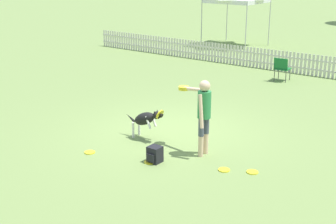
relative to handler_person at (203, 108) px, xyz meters
The scene contains 10 objects.
ground_plane 1.84m from the handler_person, 150.97° to the left, with size 240.00×240.00×0.00m, color olive.
handler_person is the anchor object (origin of this frame).
leaping_dog 1.62m from the handler_person, behind, with size 1.10×0.32×0.79m.
frisbee_near_handler 1.56m from the handler_person, 120.60° to the right, with size 0.23×0.23×0.02m.
frisbee_near_dog 1.37m from the handler_person, 27.68° to the right, with size 0.23×0.23×0.02m.
frisbee_midfield 1.66m from the handler_person, ahead, with size 0.23×0.23×0.02m.
frisbee_far_scatter 2.63m from the handler_person, 144.43° to the right, with size 0.23×0.23×0.02m.
backpack_on_grass 1.39m from the handler_person, 119.77° to the right, with size 0.27×0.29×0.34m.
picket_fence 8.69m from the handler_person, 98.85° to the left, with size 20.17×0.04×0.78m.
folding_chair_blue_left 7.25m from the handler_person, 100.98° to the left, with size 0.52×0.53×0.83m.
Camera 1 is at (6.38, -8.59, 3.94)m, focal length 50.00 mm.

